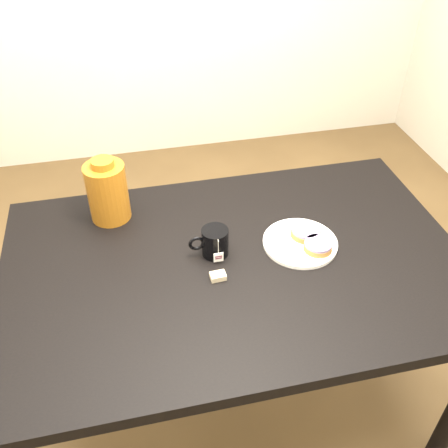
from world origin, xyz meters
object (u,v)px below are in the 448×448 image
at_px(plate, 300,242).
at_px(mug, 214,242).
at_px(teabag_pouch, 218,276).
at_px(table, 235,280).
at_px(bagel_back, 306,232).
at_px(bagel_front, 318,246).
at_px(bagel_package, 107,191).

height_order(plate, mug, mug).
bearing_deg(teabag_pouch, mug, 83.47).
bearing_deg(mug, plate, -4.55).
relative_size(plate, teabag_pouch, 5.19).
relative_size(table, plate, 5.99).
relative_size(table, bagel_back, 10.57).
bearing_deg(bagel_front, bagel_package, 152.23).
distance_m(bagel_back, bagel_package, 0.65).
relative_size(plate, mug, 1.90).
xyz_separation_m(table, bagel_front, (0.25, -0.02, 0.11)).
relative_size(mug, teabag_pouch, 2.74).
bearing_deg(bagel_back, teabag_pouch, -159.34).
bearing_deg(mug, bagel_front, -12.37).
bearing_deg(teabag_pouch, plate, 17.72).
bearing_deg(plate, bagel_back, 45.21).
height_order(table, bagel_package, bagel_package).
bearing_deg(mug, teabag_pouch, -97.13).
height_order(bagel_front, teabag_pouch, bagel_front).
bearing_deg(bagel_package, plate, -25.76).
distance_m(plate, bagel_back, 0.04).
xyz_separation_m(bagel_front, mug, (-0.31, 0.06, 0.02)).
xyz_separation_m(table, mug, (-0.06, 0.05, 0.13)).
distance_m(table, bagel_package, 0.50).
height_order(table, mug, mug).
height_order(plate, bagel_back, bagel_back).
bearing_deg(teabag_pouch, bagel_back, 20.66).
relative_size(mug, bagel_package, 0.56).
distance_m(bagel_front, bagel_package, 0.70).
bearing_deg(bagel_front, plate, 130.76).
xyz_separation_m(bagel_back, bagel_package, (-0.60, 0.25, 0.08)).
bearing_deg(bagel_front, bagel_back, 100.88).
bearing_deg(bagel_back, bagel_package, 157.31).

